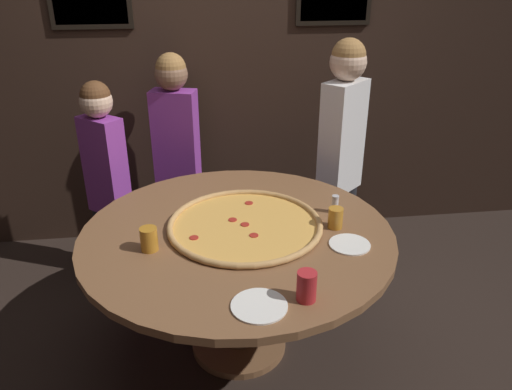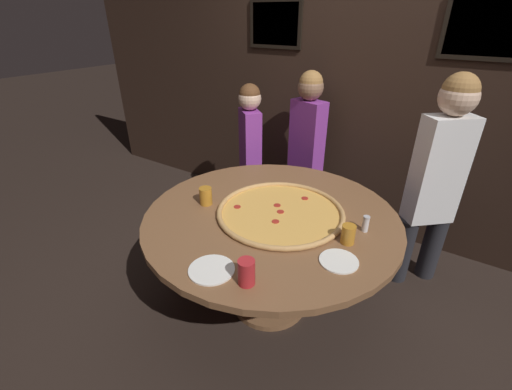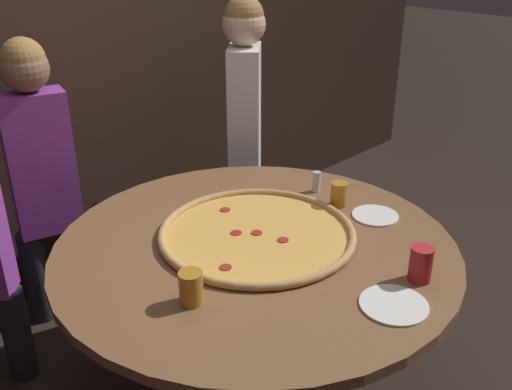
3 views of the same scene
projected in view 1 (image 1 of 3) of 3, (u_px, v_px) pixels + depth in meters
ground_plane at (239, 345)px, 2.81m from camera, size 24.00×24.00×0.00m
back_wall at (217, 63)px, 3.48m from camera, size 6.40×0.08×2.60m
dining_table at (237, 253)px, 2.55m from camera, size 1.57×1.57×0.74m
giant_pizza at (245, 225)px, 2.52m from camera, size 0.79×0.79×0.03m
drink_cup_beside_pizza at (307, 286)px, 1.97m from camera, size 0.08×0.08×0.13m
drink_cup_near_right at (335, 218)px, 2.50m from camera, size 0.07×0.07×0.11m
drink_cup_far_right at (149, 239)px, 2.31m from camera, size 0.08×0.08×0.11m
white_plate_beside_cup at (350, 244)px, 2.37m from camera, size 0.20×0.20×0.01m
white_plate_left_side at (259, 306)px, 1.95m from camera, size 0.23×0.23×0.01m
condiment_shaker at (335, 204)px, 2.65m from camera, size 0.04×0.04×0.10m
diner_side_left at (176, 145)px, 3.42m from camera, size 0.38×0.23×1.43m
diner_centre_back at (106, 170)px, 3.18m from camera, size 0.33×0.31×1.32m
diner_side_right at (342, 142)px, 3.29m from camera, size 0.38×0.36×1.54m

